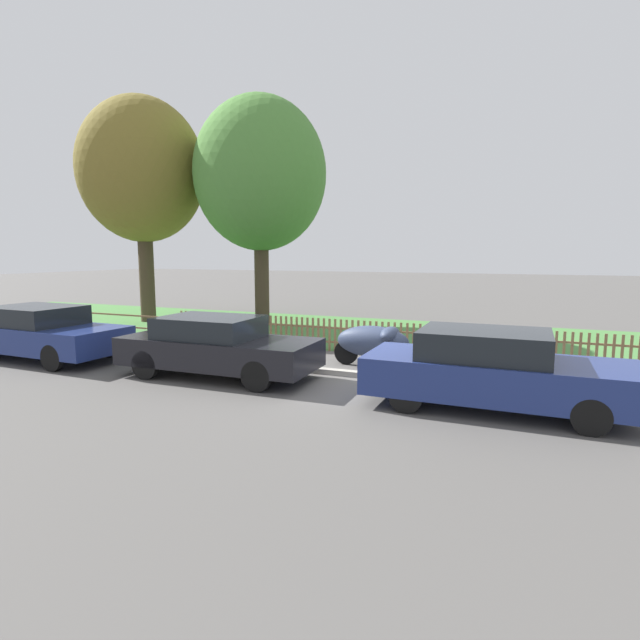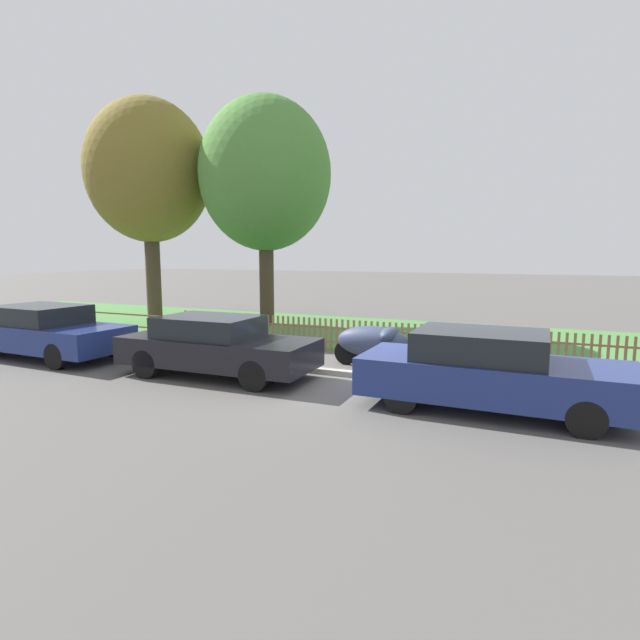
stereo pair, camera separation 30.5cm
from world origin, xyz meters
name	(u,v)px [view 2 (the right image)]	position (x,y,z in m)	size (l,w,h in m)	color
ground_plane	(352,378)	(0.00, 0.00, 0.00)	(120.00, 120.00, 0.00)	#565451
kerb_stone	(353,374)	(0.00, 0.10, 0.06)	(42.30, 0.20, 0.12)	#9E998E
grass_strip	(418,335)	(0.00, 6.17, 0.01)	(42.30, 7.15, 0.01)	#477F3D
park_fence	(387,339)	(0.00, 2.61, 0.45)	(42.30, 0.05, 0.91)	olive
parked_car_black_saloon	(45,331)	(-8.00, -1.24, 0.70)	(4.53, 1.90, 1.36)	navy
parked_car_navy_estate	(216,345)	(-2.80, -1.05, 0.68)	(4.39, 1.82, 1.33)	black
parked_car_red_compact	(490,371)	(2.95, -1.13, 0.70)	(4.49, 1.77, 1.38)	navy
covered_motorcycle	(374,342)	(0.12, 1.19, 0.62)	(1.93, 0.90, 0.99)	black
tree_nearest_kerb	(149,172)	(-10.50, 5.48, 5.82)	(4.77, 4.77, 8.61)	#473828
tree_behind_motorcycle	(265,175)	(-5.83, 6.37, 5.53)	(4.83, 4.83, 8.35)	#473828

